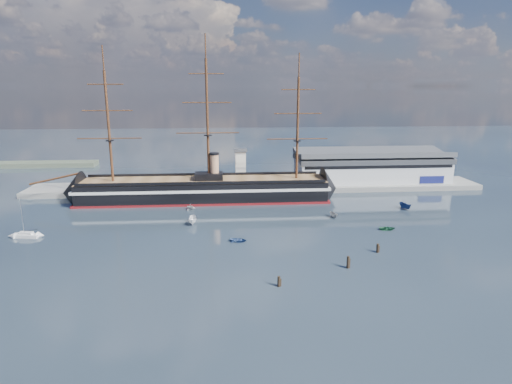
{
  "coord_description": "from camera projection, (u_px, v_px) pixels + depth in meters",
  "views": [
    {
      "loc": [
        -4.1,
        -92.06,
        40.61
      ],
      "look_at": [
        6.06,
        35.0,
        9.0
      ],
      "focal_mm": 30.0,
      "sensor_mm": 36.0,
      "label": 1
    }
  ],
  "objects": [
    {
      "name": "quay_tower",
      "position": [
        241.0,
        167.0,
        167.68
      ],
      "size": [
        5.0,
        5.0,
        15.0
      ],
      "color": "silver",
      "rests_on": "ground"
    },
    {
      "name": "quay",
      "position": [
        258.0,
        189.0,
        173.47
      ],
      "size": [
        180.0,
        18.0,
        2.0
      ],
      "primitive_type": "cube",
      "color": "slate",
      "rests_on": "ground"
    },
    {
      "name": "warship",
      "position": [
        199.0,
        190.0,
        155.26
      ],
      "size": [
        112.92,
        16.78,
        53.94
      ],
      "rotation": [
        0.0,
        0.0,
        -0.01
      ],
      "color": "black",
      "rests_on": "ground"
    },
    {
      "name": "motorboat_c",
      "position": [
        334.0,
        218.0,
        135.91
      ],
      "size": [
        5.26,
        2.69,
        2.01
      ],
      "primitive_type": "imported",
      "rotation": [
        0.0,
        0.0,
        0.18
      ],
      "color": "gray",
      "rests_on": "ground"
    },
    {
      "name": "piling_far_right",
      "position": [
        377.0,
        252.0,
        107.42
      ],
      "size": [
        0.64,
        0.64,
        3.0
      ],
      "primitive_type": "cylinder",
      "color": "black",
      "rests_on": "ground"
    },
    {
      "name": "warehouse",
      "position": [
        371.0,
        166.0,
        179.13
      ],
      "size": [
        63.0,
        21.0,
        11.6
      ],
      "color": "#B7BABC",
      "rests_on": "ground"
    },
    {
      "name": "motorboat_d",
      "position": [
        191.0,
        210.0,
        144.44
      ],
      "size": [
        6.26,
        6.21,
        2.26
      ],
      "primitive_type": "imported",
      "rotation": [
        0.0,
        0.0,
        0.78
      ],
      "color": "silver",
      "rests_on": "ground"
    },
    {
      "name": "ground",
      "position": [
        236.0,
        216.0,
        137.87
      ],
      "size": [
        600.0,
        600.0,
        0.0
      ],
      "primitive_type": "plane",
      "color": "#1C2530",
      "rests_on": "ground"
    },
    {
      "name": "motorboat_e",
      "position": [
        387.0,
        230.0,
        124.28
      ],
      "size": [
        1.34,
        2.94,
        1.34
      ],
      "primitive_type": "imported",
      "rotation": [
        0.0,
        0.0,
        1.5
      ],
      "color": "#1E5839",
      "rests_on": "ground"
    },
    {
      "name": "sailboat",
      "position": [
        26.0,
        235.0,
        117.9
      ],
      "size": [
        7.29,
        3.36,
        11.25
      ],
      "rotation": [
        0.0,
        0.0,
        -0.19
      ],
      "color": "silver",
      "rests_on": "ground"
    },
    {
      "name": "motorboat_b",
      "position": [
        238.0,
        242.0,
        114.82
      ],
      "size": [
        1.92,
        3.13,
        1.36
      ],
      "primitive_type": "imported",
      "rotation": [
        0.0,
        0.0,
        1.29
      ],
      "color": "#324E84",
      "rests_on": "ground"
    },
    {
      "name": "piling_near_mid",
      "position": [
        279.0,
        286.0,
        89.18
      ],
      "size": [
        0.64,
        0.64,
        2.95
      ],
      "primitive_type": "cylinder",
      "color": "black",
      "rests_on": "ground"
    },
    {
      "name": "motorboat_f",
      "position": [
        405.0,
        209.0,
        145.45
      ],
      "size": [
        6.68,
        3.94,
        2.52
      ],
      "primitive_type": "imported",
      "rotation": [
        0.0,
        0.0,
        0.28
      ],
      "color": "navy",
      "rests_on": "ground"
    },
    {
      "name": "motorboat_a",
      "position": [
        193.0,
        224.0,
        129.61
      ],
      "size": [
        6.9,
        2.54,
        2.76
      ],
      "primitive_type": "imported",
      "rotation": [
        0.0,
        0.0,
        0.0
      ],
      "color": "white",
      "rests_on": "ground"
    },
    {
      "name": "piling_near_right",
      "position": [
        348.0,
        268.0,
        98.14
      ],
      "size": [
        0.64,
        0.64,
        3.59
      ],
      "primitive_type": "cylinder",
      "color": "black",
      "rests_on": "ground"
    }
  ]
}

